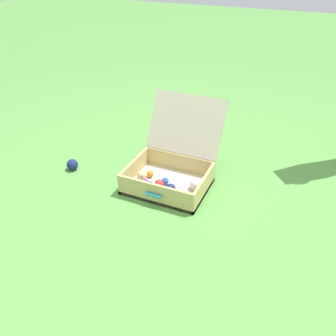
{
  "coord_description": "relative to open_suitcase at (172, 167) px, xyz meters",
  "views": [
    {
      "loc": [
        0.84,
        -1.86,
        1.43
      ],
      "look_at": [
        0.02,
        -0.02,
        0.16
      ],
      "focal_mm": 38.34,
      "sensor_mm": 36.0,
      "label": 1
    }
  ],
  "objects": [
    {
      "name": "stray_ball_on_grass",
      "position": [
        -0.74,
        -0.15,
        -0.08
      ],
      "size": [
        0.08,
        0.08,
        0.08
      ],
      "primitive_type": "sphere",
      "color": "navy",
      "rests_on": "ground"
    },
    {
      "name": "open_suitcase",
      "position": [
        0.0,
        0.0,
        0.0
      ],
      "size": [
        0.53,
        0.65,
        0.53
      ],
      "color": "beige",
      "rests_on": "ground"
    },
    {
      "name": "ground_plane",
      "position": [
        -0.02,
        -0.05,
        -0.12
      ],
      "size": [
        16.0,
        16.0,
        0.0
      ],
      "primitive_type": "plane",
      "color": "#569342"
    }
  ]
}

